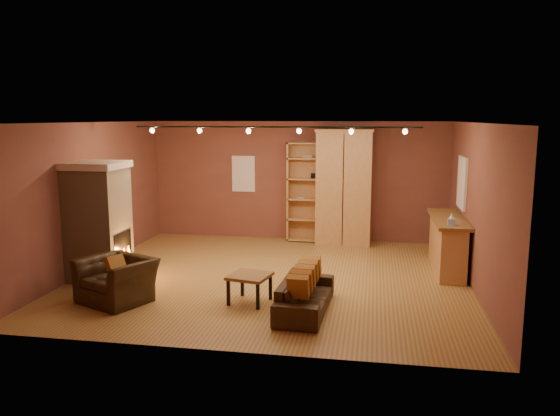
% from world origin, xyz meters
% --- Properties ---
extents(floor, '(7.00, 7.00, 0.00)m').
position_xyz_m(floor, '(0.00, 0.00, 0.00)').
color(floor, olive).
rests_on(floor, ground).
extents(ceiling, '(7.00, 7.00, 0.00)m').
position_xyz_m(ceiling, '(0.00, 0.00, 2.80)').
color(ceiling, brown).
rests_on(ceiling, back_wall).
extents(back_wall, '(7.00, 0.02, 2.80)m').
position_xyz_m(back_wall, '(0.00, 3.25, 1.40)').
color(back_wall, brown).
rests_on(back_wall, floor).
extents(left_wall, '(0.02, 6.50, 2.80)m').
position_xyz_m(left_wall, '(-3.50, 0.00, 1.40)').
color(left_wall, brown).
rests_on(left_wall, floor).
extents(right_wall, '(0.02, 6.50, 2.80)m').
position_xyz_m(right_wall, '(3.50, 0.00, 1.40)').
color(right_wall, brown).
rests_on(right_wall, floor).
extents(fireplace, '(1.01, 0.98, 2.12)m').
position_xyz_m(fireplace, '(-3.04, -0.60, 1.06)').
color(fireplace, tan).
rests_on(fireplace, floor).
extents(back_window, '(0.56, 0.04, 0.86)m').
position_xyz_m(back_window, '(-1.30, 3.23, 1.55)').
color(back_window, white).
rests_on(back_window, back_wall).
extents(bookcase, '(0.95, 0.37, 2.32)m').
position_xyz_m(bookcase, '(0.28, 3.13, 1.18)').
color(bookcase, tan).
rests_on(bookcase, floor).
extents(armoire, '(1.29, 0.73, 2.63)m').
position_xyz_m(armoire, '(1.12, 2.91, 1.32)').
color(armoire, tan).
rests_on(armoire, floor).
extents(bar_counter, '(0.58, 2.14, 1.02)m').
position_xyz_m(bar_counter, '(3.20, 1.03, 0.52)').
color(bar_counter, tan).
rests_on(bar_counter, floor).
extents(tissue_box, '(0.14, 0.14, 0.23)m').
position_xyz_m(tissue_box, '(3.15, 0.25, 1.12)').
color(tissue_box, '#92BDEA').
rests_on(tissue_box, bar_counter).
extents(right_window, '(0.05, 0.90, 1.00)m').
position_xyz_m(right_window, '(3.47, 1.40, 1.65)').
color(right_window, white).
rests_on(right_window, right_wall).
extents(loveseat, '(0.58, 1.73, 0.73)m').
position_xyz_m(loveseat, '(0.82, -1.65, 0.35)').
color(loveseat, black).
rests_on(loveseat, floor).
extents(armchair, '(1.26, 1.07, 0.93)m').
position_xyz_m(armchair, '(-2.18, -1.72, 0.47)').
color(armchair, black).
rests_on(armchair, floor).
extents(coffee_table, '(0.71, 0.71, 0.45)m').
position_xyz_m(coffee_table, '(-0.09, -1.41, 0.39)').
color(coffee_table, olive).
rests_on(coffee_table, floor).
extents(track_rail, '(5.20, 0.09, 0.13)m').
position_xyz_m(track_rail, '(0.00, 0.20, 2.69)').
color(track_rail, black).
rests_on(track_rail, ceiling).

